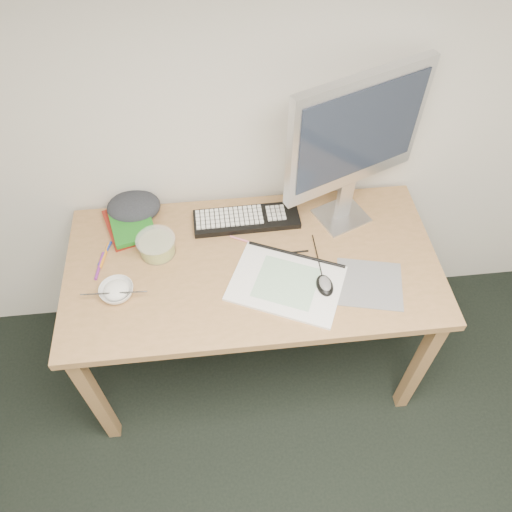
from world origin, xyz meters
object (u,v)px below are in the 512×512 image
Objects in this scene: sketchpad at (286,283)px; keyboard at (247,219)px; desk at (253,276)px; monitor at (356,137)px; rice_bowl at (117,291)px.

keyboard is (-0.11, 0.33, 0.01)m from sketchpad.
monitor is at bearing 27.56° from desk.
keyboard is at bearing 31.78° from rice_bowl.
keyboard reaches higher than sketchpad.
sketchpad reaches higher than desk.
rice_bowl reaches higher than sketchpad.
desk is 0.51m from rice_bowl.
sketchpad is at bearing -153.48° from monitor.
desk is at bearing -174.91° from monitor.
desk is 3.32× the size of keyboard.
monitor is 1.00m from rice_bowl.
monitor reaches higher than keyboard.
desk is 0.18m from sketchpad.
keyboard is at bearing 90.55° from desk.
sketchpad is 0.62× the size of monitor.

